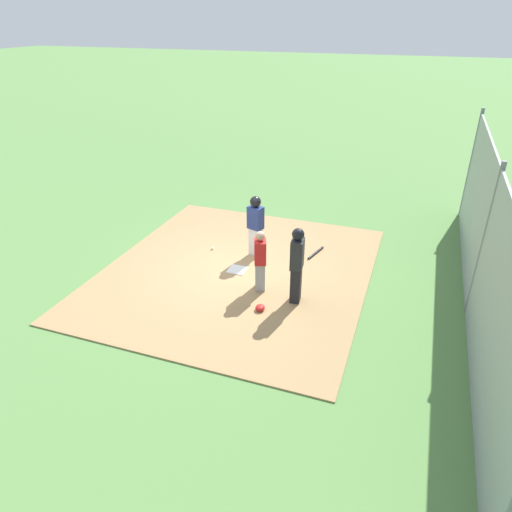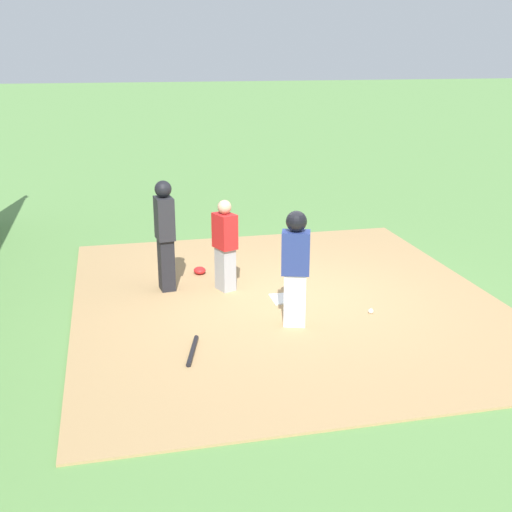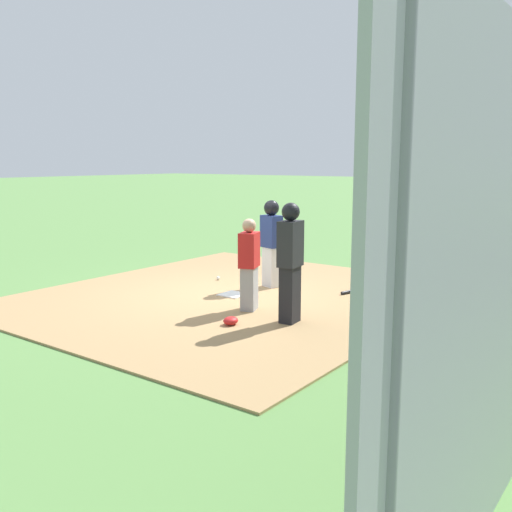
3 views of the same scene
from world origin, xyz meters
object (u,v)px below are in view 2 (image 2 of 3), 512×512
object	(u,v)px
umpire	(165,233)
baseball_bat	(193,351)
baseball	(371,311)
home_plate	(286,298)
catcher	(225,245)
runner	(296,261)
catcher_mask	(200,270)

from	to	relation	value
umpire	baseball_bat	xyz separation A→B (m)	(2.38, 0.09, -0.90)
umpire	baseball	size ratio (longest dim) A/B	23.91
home_plate	catcher	xyz separation A→B (m)	(-0.63, -0.83, 0.74)
catcher	umpire	world-z (taller)	umpire
home_plate	baseball	distance (m)	1.35
home_plate	baseball_bat	world-z (taller)	baseball_bat
runner	baseball_bat	size ratio (longest dim) A/B	2.03
baseball	umpire	bearing A→B (deg)	-120.88
catcher	catcher_mask	distance (m)	1.13
catcher	baseball_bat	xyz separation A→B (m)	(2.17, -0.82, -0.72)
catcher	baseball_bat	distance (m)	2.43
home_plate	baseball_bat	xyz separation A→B (m)	(1.54, -1.65, 0.02)
home_plate	umpire	world-z (taller)	umpire
catcher	baseball	world-z (taller)	catcher
baseball	catcher	bearing A→B (deg)	-127.74
umpire	catcher_mask	xyz separation A→B (m)	(-0.63, 0.61, -0.87)
home_plate	umpire	bearing A→B (deg)	-115.83
baseball_bat	catcher_mask	distance (m)	3.06
runner	catcher_mask	world-z (taller)	runner
catcher	baseball_bat	world-z (taller)	catcher
umpire	baseball_bat	size ratio (longest dim) A/B	2.19
runner	catcher	bearing A→B (deg)	41.12
home_plate	umpire	distance (m)	2.14
runner	catcher_mask	size ratio (longest dim) A/B	6.82
home_plate	catcher_mask	size ratio (longest dim) A/B	1.83
umpire	runner	world-z (taller)	umpire
umpire	catcher	bearing A→B (deg)	-19.99
umpire	baseball_bat	bearing A→B (deg)	-94.60
catcher	umpire	size ratio (longest dim) A/B	0.83
runner	umpire	bearing A→B (deg)	59.26
runner	baseball	world-z (taller)	runner
umpire	runner	xyz separation A→B (m)	(1.82, 1.60, -0.00)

